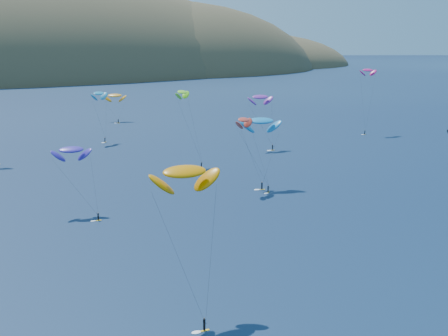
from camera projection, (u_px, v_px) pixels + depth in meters
island at (21, 85)px, 585.07m from camera, size 730.00×300.00×210.00m
kitesurfer_2 at (185, 172)px, 90.98m from camera, size 10.46×12.16×23.61m
kitesurfer_3 at (182, 92)px, 189.79m from camera, size 7.59×12.28×24.30m
kitesurfer_4 at (99, 93)px, 228.84m from camera, size 8.95×7.93×20.28m
kitesurfer_5 at (261, 121)px, 164.76m from camera, size 11.44×9.85×20.26m
kitesurfer_6 at (260, 97)px, 216.91m from camera, size 9.40×9.10×20.55m
kitesurfer_8 at (368, 70)px, 248.12m from camera, size 8.26×6.44×27.20m
kitesurfer_9 at (244, 120)px, 160.77m from camera, size 8.08×11.02×20.22m
kitesurfer_10 at (71, 150)px, 140.79m from camera, size 8.97×12.66×16.81m
kitesurfer_11 at (115, 95)px, 283.14m from camera, size 10.89×12.85×14.33m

